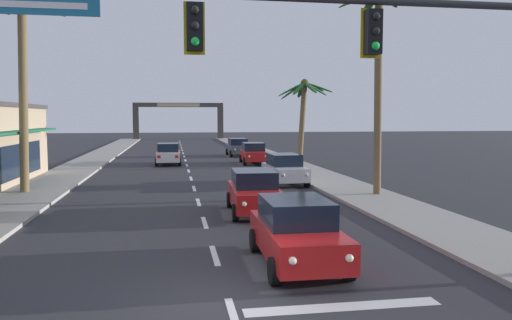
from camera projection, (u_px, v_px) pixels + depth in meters
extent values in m
plane|color=#2D2D33|center=(229.00, 303.00, 10.20)|extent=(220.00, 220.00, 0.00)
cube|color=#9E998E|center=(318.00, 176.00, 31.13)|extent=(3.20, 110.00, 0.14)
cube|color=#9E998E|center=(54.00, 182.00, 28.56)|extent=(3.20, 110.00, 0.14)
cube|color=silver|center=(234.00, 317.00, 9.44)|extent=(0.16, 2.00, 0.01)
cube|color=silver|center=(215.00, 255.00, 13.67)|extent=(0.16, 2.00, 0.01)
cube|color=silver|center=(205.00, 222.00, 17.90)|extent=(0.16, 2.00, 0.01)
cube|color=silver|center=(198.00, 202.00, 22.13)|extent=(0.16, 2.00, 0.01)
cube|color=silver|center=(194.00, 188.00, 26.37)|extent=(0.16, 2.00, 0.01)
cube|color=silver|center=(191.00, 178.00, 30.60)|extent=(0.16, 2.00, 0.01)
cube|color=silver|center=(189.00, 171.00, 34.83)|extent=(0.16, 2.00, 0.01)
cube|color=silver|center=(187.00, 165.00, 39.06)|extent=(0.16, 2.00, 0.01)
cube|color=silver|center=(185.00, 160.00, 43.29)|extent=(0.16, 2.00, 0.01)
cube|color=silver|center=(184.00, 156.00, 47.53)|extent=(0.16, 2.00, 0.01)
cube|color=silver|center=(183.00, 153.00, 51.76)|extent=(0.16, 2.00, 0.01)
cube|color=silver|center=(182.00, 150.00, 55.99)|extent=(0.16, 2.00, 0.01)
cube|color=silver|center=(182.00, 148.00, 60.22)|extent=(0.16, 2.00, 0.01)
cube|color=silver|center=(181.00, 146.00, 64.45)|extent=(0.16, 2.00, 0.01)
cube|color=silver|center=(180.00, 144.00, 68.69)|extent=(0.16, 2.00, 0.01)
cube|color=silver|center=(180.00, 142.00, 72.92)|extent=(0.16, 2.00, 0.01)
cube|color=silver|center=(179.00, 141.00, 77.15)|extent=(0.16, 2.00, 0.01)
cube|color=silver|center=(343.00, 307.00, 9.97)|extent=(4.00, 0.44, 0.01)
cube|color=black|center=(373.00, 32.00, 10.48)|extent=(0.32, 0.26, 0.92)
sphere|color=black|center=(376.00, 16.00, 10.31)|extent=(0.17, 0.17, 0.17)
sphere|color=black|center=(376.00, 31.00, 10.34)|extent=(0.17, 0.17, 0.17)
sphere|color=#1EE54C|center=(376.00, 46.00, 10.36)|extent=(0.17, 0.17, 0.17)
cube|color=yellow|center=(370.00, 33.00, 10.64)|extent=(0.42, 0.03, 1.04)
cube|color=black|center=(195.00, 27.00, 9.87)|extent=(0.32, 0.26, 0.92)
sphere|color=black|center=(195.00, 10.00, 9.70)|extent=(0.17, 0.17, 0.17)
sphere|color=black|center=(195.00, 26.00, 9.73)|extent=(0.17, 0.17, 0.17)
sphere|color=#1EE54C|center=(195.00, 41.00, 9.76)|extent=(0.17, 0.17, 0.17)
cube|color=yellow|center=(194.00, 28.00, 10.03)|extent=(0.42, 0.03, 1.04)
cube|color=#196B93|center=(38.00, 5.00, 9.38)|extent=(2.25, 0.05, 0.36)
cube|color=white|center=(37.00, 5.00, 9.35)|extent=(1.80, 0.01, 0.12)
cube|color=red|center=(297.00, 239.00, 12.74)|extent=(1.79, 4.31, 0.72)
cube|color=black|center=(296.00, 211.00, 12.83)|extent=(1.62, 2.21, 0.64)
cylinder|color=black|center=(348.00, 267.00, 11.51)|extent=(0.22, 0.64, 0.64)
cylinder|color=black|center=(274.00, 271.00, 11.24)|extent=(0.22, 0.64, 0.64)
cylinder|color=black|center=(314.00, 238.00, 14.30)|extent=(0.22, 0.64, 0.64)
cylinder|color=black|center=(255.00, 240.00, 14.03)|extent=(0.22, 0.64, 0.64)
sphere|color=#F9EFC6|center=(349.00, 258.00, 10.70)|extent=(0.18, 0.18, 0.18)
sphere|color=#F9EFC6|center=(293.00, 261.00, 10.50)|extent=(0.18, 0.18, 0.18)
cube|color=red|center=(301.00, 217.00, 14.96)|extent=(0.24, 0.06, 0.20)
cube|color=red|center=(258.00, 219.00, 14.75)|extent=(0.24, 0.06, 0.20)
cube|color=red|center=(254.00, 196.00, 19.54)|extent=(1.93, 4.37, 0.72)
cube|color=black|center=(254.00, 178.00, 19.63)|extent=(1.68, 2.26, 0.64)
cylinder|color=black|center=(283.00, 212.00, 18.28)|extent=(0.24, 0.65, 0.64)
cylinder|color=black|center=(236.00, 213.00, 18.06)|extent=(0.24, 0.65, 0.64)
cylinder|color=black|center=(271.00, 199.00, 21.08)|extent=(0.24, 0.65, 0.64)
cylinder|color=black|center=(230.00, 200.00, 20.86)|extent=(0.24, 0.65, 0.64)
sphere|color=#F9EFC6|center=(280.00, 203.00, 17.47)|extent=(0.18, 0.18, 0.18)
sphere|color=#F9EFC6|center=(244.00, 204.00, 17.31)|extent=(0.18, 0.18, 0.18)
cube|color=red|center=(263.00, 186.00, 21.75)|extent=(0.24, 0.07, 0.20)
cube|color=red|center=(233.00, 186.00, 21.58)|extent=(0.24, 0.07, 0.20)
cube|color=silver|center=(168.00, 156.00, 39.57)|extent=(1.77, 4.30, 0.72)
cube|color=black|center=(168.00, 147.00, 39.37)|extent=(1.60, 2.20, 0.64)
cylinder|color=black|center=(158.00, 159.00, 40.86)|extent=(0.22, 0.64, 0.64)
cylinder|color=black|center=(179.00, 159.00, 41.14)|extent=(0.22, 0.64, 0.64)
cylinder|color=black|center=(157.00, 162.00, 38.07)|extent=(0.22, 0.64, 0.64)
cylinder|color=black|center=(180.00, 162.00, 38.35)|extent=(0.22, 0.64, 0.64)
sphere|color=#B2B2AD|center=(161.00, 153.00, 41.60)|extent=(0.18, 0.18, 0.18)
sphere|color=#B2B2AD|center=(176.00, 153.00, 41.80)|extent=(0.18, 0.18, 0.18)
cube|color=red|center=(159.00, 157.00, 37.33)|extent=(0.24, 0.06, 0.20)
cube|color=red|center=(177.00, 157.00, 37.55)|extent=(0.24, 0.06, 0.20)
cube|color=red|center=(254.00, 155.00, 40.13)|extent=(1.90, 4.35, 0.72)
cube|color=black|center=(253.00, 147.00, 40.22)|extent=(1.67, 2.25, 0.64)
cylinder|color=black|center=(267.00, 161.00, 38.88)|extent=(0.24, 0.65, 0.64)
cylinder|color=black|center=(245.00, 161.00, 38.65)|extent=(0.24, 0.65, 0.64)
cylinder|color=black|center=(262.00, 158.00, 41.68)|extent=(0.24, 0.65, 0.64)
cylinder|color=black|center=(241.00, 158.00, 41.45)|extent=(0.24, 0.65, 0.64)
sphere|color=#B2B2AD|center=(265.00, 156.00, 38.06)|extent=(0.18, 0.18, 0.18)
sphere|color=#B2B2AD|center=(249.00, 156.00, 37.90)|extent=(0.18, 0.18, 0.18)
cube|color=red|center=(258.00, 152.00, 42.34)|extent=(0.24, 0.07, 0.20)
cube|color=red|center=(242.00, 152.00, 42.17)|extent=(0.24, 0.07, 0.20)
cube|color=#4C515B|center=(238.00, 149.00, 48.04)|extent=(1.86, 4.34, 0.72)
cube|color=black|center=(238.00, 142.00, 48.13)|extent=(1.65, 2.24, 0.64)
cylinder|color=black|center=(249.00, 154.00, 46.85)|extent=(0.23, 0.64, 0.64)
cylinder|color=black|center=(231.00, 154.00, 46.52)|extent=(0.23, 0.64, 0.64)
cylinder|color=black|center=(244.00, 151.00, 49.62)|extent=(0.23, 0.64, 0.64)
cylinder|color=black|center=(227.00, 152.00, 49.30)|extent=(0.23, 0.64, 0.64)
sphere|color=#B2B2AD|center=(248.00, 149.00, 46.03)|extent=(0.18, 0.18, 0.18)
sphere|color=#B2B2AD|center=(235.00, 150.00, 45.80)|extent=(0.18, 0.18, 0.18)
cube|color=red|center=(241.00, 146.00, 50.27)|extent=(0.24, 0.07, 0.20)
cube|color=red|center=(228.00, 147.00, 50.02)|extent=(0.24, 0.07, 0.20)
cube|color=silver|center=(285.00, 172.00, 28.05)|extent=(1.88, 4.35, 0.72)
cube|color=black|center=(284.00, 160.00, 28.14)|extent=(1.66, 2.24, 0.64)
cylinder|color=black|center=(307.00, 181.00, 26.86)|extent=(0.24, 0.65, 0.64)
cylinder|color=black|center=(275.00, 182.00, 26.53)|extent=(0.24, 0.65, 0.64)
cylinder|color=black|center=(293.00, 175.00, 29.63)|extent=(0.24, 0.65, 0.64)
cylinder|color=black|center=(264.00, 176.00, 29.30)|extent=(0.24, 0.65, 0.64)
sphere|color=#B2B2AD|center=(307.00, 175.00, 26.04)|extent=(0.18, 0.18, 0.18)
sphere|color=#B2B2AD|center=(283.00, 175.00, 25.80)|extent=(0.18, 0.18, 0.18)
cube|color=red|center=(286.00, 166.00, 30.28)|extent=(0.24, 0.07, 0.20)
cube|color=red|center=(265.00, 167.00, 30.03)|extent=(0.24, 0.07, 0.20)
cylinder|color=brown|center=(23.00, 93.00, 23.94)|extent=(0.64, 0.41, 9.81)
ellipsoid|color=#1E5123|center=(44.00, 2.00, 24.28)|extent=(1.98, 1.52, 1.30)
ellipsoid|color=#1E5123|center=(15.00, 1.00, 24.34)|extent=(1.53, 2.04, 1.18)
cylinder|color=brown|center=(378.00, 95.00, 23.26)|extent=(0.46, 0.35, 9.55)
ellipsoid|color=#2D702D|center=(370.00, 3.00, 23.76)|extent=(0.47, 1.90, 1.16)
cylinder|color=brown|center=(302.00, 125.00, 37.60)|extent=(0.77, 0.40, 6.22)
ellipsoid|color=#1E5123|center=(319.00, 87.00, 37.32)|extent=(2.20, 0.87, 0.89)
ellipsoid|color=#1E5123|center=(314.00, 87.00, 38.10)|extent=(2.09, 1.51, 0.73)
ellipsoid|color=#1E5123|center=(301.00, 90.00, 38.38)|extent=(0.43, 2.06, 1.19)
ellipsoid|color=#1E5123|center=(293.00, 91.00, 37.78)|extent=(1.86, 1.41, 1.36)
ellipsoid|color=#1E5123|center=(291.00, 89.00, 37.32)|extent=(2.09, 0.58, 1.17)
ellipsoid|color=#1E5123|center=(299.00, 88.00, 36.52)|extent=(1.61, 1.87, 1.12)
ellipsoid|color=#1E5123|center=(310.00, 88.00, 36.42)|extent=(0.74, 2.16, 1.03)
ellipsoid|color=#1E5123|center=(315.00, 89.00, 36.72)|extent=(1.57, 1.88, 1.16)
sphere|color=#4C4223|center=(305.00, 83.00, 37.36)|extent=(0.60, 0.60, 0.60)
cube|color=#195B3D|center=(1.00, 134.00, 23.01)|extent=(1.00, 17.89, 0.12)
cube|color=#423D38|center=(136.00, 123.00, 81.56)|extent=(0.90, 0.90, 5.32)
cube|color=#423D38|center=(220.00, 123.00, 83.83)|extent=(0.90, 0.90, 5.32)
cube|color=#423D38|center=(178.00, 105.00, 82.44)|extent=(14.68, 0.60, 0.70)
cube|color=tan|center=(178.00, 105.00, 82.12)|extent=(6.89, 0.08, 0.56)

